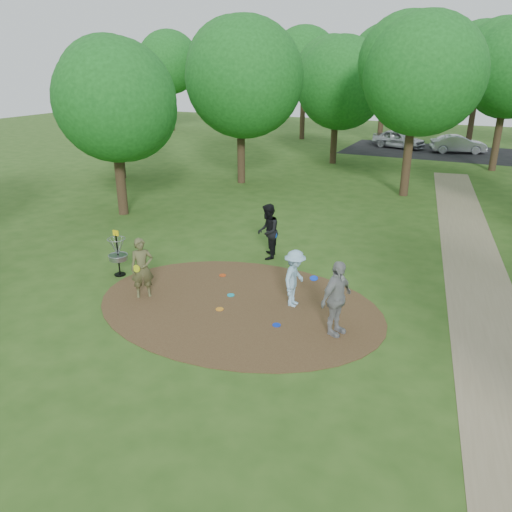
% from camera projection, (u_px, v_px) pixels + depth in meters
% --- Properties ---
extents(ground, '(100.00, 100.00, 0.00)m').
position_uv_depth(ground, '(238.00, 305.00, 14.27)').
color(ground, '#2D5119').
rests_on(ground, ground).
extents(dirt_clearing, '(8.40, 8.40, 0.02)m').
position_uv_depth(dirt_clearing, '(238.00, 305.00, 14.26)').
color(dirt_clearing, '#47301C').
rests_on(dirt_clearing, ground).
extents(footpath, '(7.55, 39.89, 0.01)m').
position_uv_depth(footpath, '(488.00, 322.00, 13.36)').
color(footpath, '#8C7A5B').
rests_on(footpath, ground).
extents(parking_lot, '(14.00, 8.00, 0.01)m').
position_uv_depth(parking_lot, '(438.00, 152.00, 38.73)').
color(parking_lot, black).
rests_on(parking_lot, ground).
extents(player_observer_with_disc, '(0.78, 0.76, 1.81)m').
position_uv_depth(player_observer_with_disc, '(142.00, 268.00, 14.50)').
color(player_observer_with_disc, brown).
rests_on(player_observer_with_disc, ground).
extents(player_throwing_with_disc, '(1.02, 1.09, 1.67)m').
position_uv_depth(player_throwing_with_disc, '(295.00, 279.00, 13.98)').
color(player_throwing_with_disc, '#96C4E0').
rests_on(player_throwing_with_disc, ground).
extents(player_walking_with_disc, '(1.00, 1.13, 1.96)m').
position_uv_depth(player_walking_with_disc, '(268.00, 232.00, 17.41)').
color(player_walking_with_disc, black).
rests_on(player_walking_with_disc, ground).
extents(player_waiting_with_disc, '(0.83, 1.26, 1.99)m').
position_uv_depth(player_waiting_with_disc, '(336.00, 299.00, 12.43)').
color(player_waiting_with_disc, gray).
rests_on(player_waiting_with_disc, ground).
extents(disc_ground_cyan, '(0.22, 0.22, 0.02)m').
position_uv_depth(disc_ground_cyan, '(231.00, 295.00, 14.84)').
color(disc_ground_cyan, '#17A4B9').
rests_on(disc_ground_cyan, dirt_clearing).
extents(disc_ground_blue, '(0.22, 0.22, 0.02)m').
position_uv_depth(disc_ground_blue, '(277.00, 325.00, 13.15)').
color(disc_ground_blue, '#0C2ECC').
rests_on(disc_ground_blue, dirt_clearing).
extents(disc_ground_red, '(0.22, 0.22, 0.02)m').
position_uv_depth(disc_ground_red, '(223.00, 275.00, 16.22)').
color(disc_ground_red, '#D04114').
rests_on(disc_ground_red, dirt_clearing).
extents(car_left, '(4.50, 2.83, 1.43)m').
position_uv_depth(car_left, '(399.00, 139.00, 40.18)').
color(car_left, '#AFB3B7').
rests_on(car_left, ground).
extents(car_right, '(4.27, 2.53, 1.33)m').
position_uv_depth(car_right, '(458.00, 144.00, 38.01)').
color(car_right, '#A4A6AC').
rests_on(car_right, ground).
extents(disc_ground_orange, '(0.22, 0.22, 0.02)m').
position_uv_depth(disc_ground_orange, '(220.00, 309.00, 14.00)').
color(disc_ground_orange, orange).
rests_on(disc_ground_orange, dirt_clearing).
extents(disc_golf_basket, '(0.63, 0.63, 1.54)m').
position_uv_depth(disc_golf_basket, '(117.00, 250.00, 16.00)').
color(disc_golf_basket, black).
rests_on(disc_golf_basket, ground).
extents(tree_ring, '(36.62, 45.59, 8.86)m').
position_uv_depth(tree_ring, '(352.00, 97.00, 19.63)').
color(tree_ring, '#332316').
rests_on(tree_ring, ground).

